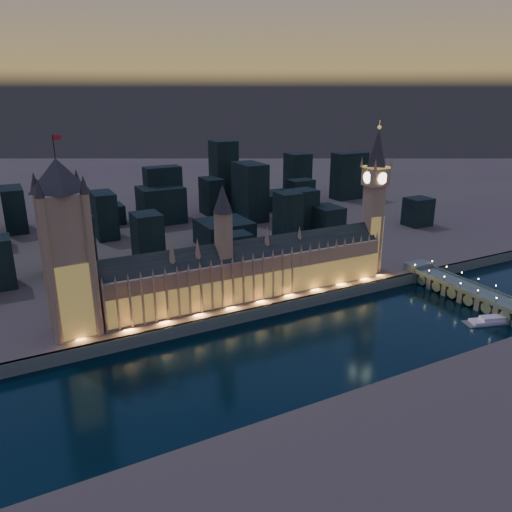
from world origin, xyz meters
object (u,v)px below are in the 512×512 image
palace_of_westminster (250,270)px  elizabeth_tower (375,190)px  victoria_tower (66,240)px  westminster_bridge (469,293)px  river_boat (498,320)px

palace_of_westminster → elizabeth_tower: elizabeth_tower is taller
victoria_tower → westminster_bridge: 267.84m
elizabeth_tower → river_boat: 122.61m
elizabeth_tower → river_boat: elizabeth_tower is taller
river_boat → victoria_tower: bearing=158.1°
elizabeth_tower → westminster_bridge: size_ratio=1.00×
westminster_bridge → victoria_tower: bearing=165.5°
victoria_tower → river_boat: 268.99m
westminster_bridge → elizabeth_tower: bearing=118.4°
elizabeth_tower → palace_of_westminster: bearing=-179.9°
palace_of_westminster → westminster_bridge: (139.20, -65.19, -20.38)m
palace_of_westminster → elizabeth_tower: 113.17m
elizabeth_tower → river_boat: (24.83, -97.78, -69.68)m
palace_of_westminster → westminster_bridge: bearing=-25.1°
palace_of_westminster → river_boat: palace_of_westminster is taller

